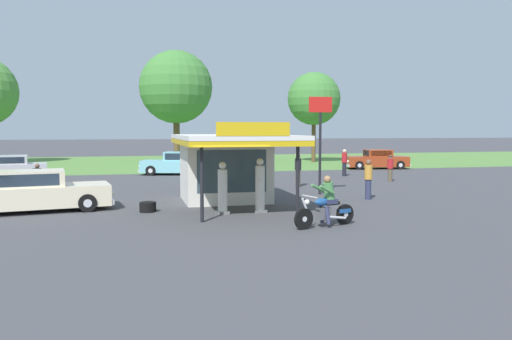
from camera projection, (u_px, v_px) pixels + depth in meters
name	position (u px, v px, depth m)	size (l,w,h in m)	color
ground_plane	(226.00, 217.00, 17.10)	(300.00, 300.00, 0.00)	#424247
grass_verge_strip	(167.00, 162.00, 46.13)	(120.00, 24.00, 0.01)	#56843D
service_station_kiosk	(227.00, 162.00, 20.63)	(4.14, 7.07, 3.22)	silver
gas_pump_nearside	(223.00, 190.00, 17.73)	(0.44, 0.44, 1.85)	slate
gas_pump_offside	(260.00, 188.00, 18.06)	(0.44, 0.44, 1.96)	slate
motorcycle_with_rider	(326.00, 206.00, 15.35)	(2.18, 0.89, 1.58)	black
featured_classic_sedan	(32.00, 193.00, 18.24)	(5.76, 2.74, 1.50)	beige
parked_car_back_row_far_left	(6.00, 168.00, 30.39)	(5.05, 2.65, 1.43)	#B7B7BC
parked_car_back_row_left	(376.00, 160.00, 38.53)	(5.07, 2.64, 1.47)	#993819
parked_car_back_row_centre	(177.00, 164.00, 33.42)	(5.10, 2.93, 1.52)	#7AC6D1
bystander_chatting_near_pumps	(38.00, 180.00, 21.98)	(0.34, 0.34, 1.50)	#2D3351
bystander_standing_back_lot	(368.00, 178.00, 21.41)	(0.34, 0.34, 1.71)	#2D3351
bystander_leaning_by_kiosk	(344.00, 162.00, 32.23)	(0.34, 0.34, 1.74)	black
bystander_admiring_sedan	(390.00, 168.00, 28.82)	(0.34, 0.34, 1.50)	brown
bystander_strolling_foreground	(298.00, 169.00, 26.18)	(0.38, 0.38, 1.74)	brown
tree_oak_far_right	(314.00, 100.00, 45.89)	(4.86, 4.86, 8.28)	brown
tree_oak_left	(175.00, 88.00, 46.48)	(6.75, 6.75, 10.32)	brown
roadside_pole_sign	(320.00, 128.00, 22.95)	(1.10, 0.12, 4.48)	black
spare_tire_stack	(148.00, 207.00, 18.18)	(0.60, 0.60, 0.36)	black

